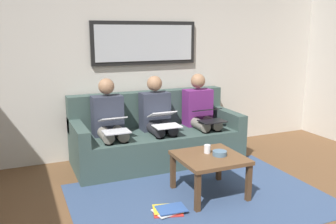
{
  "coord_description": "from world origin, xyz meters",
  "views": [
    {
      "loc": [
        1.68,
        2.24,
        1.7
      ],
      "look_at": [
        0.0,
        -1.7,
        0.75
      ],
      "focal_mm": 38.74,
      "sensor_mm": 36.0,
      "label": 1
    }
  ],
  "objects_px": {
    "bowl": "(220,153)",
    "laptop_silver": "(114,124)",
    "laptop_black": "(209,115)",
    "person_middle": "(158,117)",
    "framed_mirror": "(145,43)",
    "laptop_white": "(164,119)",
    "magazine_stack": "(169,210)",
    "cup": "(207,149)",
    "person_left": "(201,113)",
    "couch": "(156,138)",
    "coffee_table": "(210,161)",
    "person_right": "(110,122)"
  },
  "relations": [
    {
      "from": "cup",
      "to": "laptop_silver",
      "type": "xyz_separation_m",
      "value": [
        0.79,
        -0.83,
        0.15
      ]
    },
    {
      "from": "bowl",
      "to": "laptop_white",
      "type": "bearing_deg",
      "value": -76.26
    },
    {
      "from": "person_left",
      "to": "coffee_table",
      "type": "bearing_deg",
      "value": 66.31
    },
    {
      "from": "cup",
      "to": "person_middle",
      "type": "distance_m",
      "value": 1.08
    },
    {
      "from": "framed_mirror",
      "to": "laptop_white",
      "type": "distance_m",
      "value": 1.15
    },
    {
      "from": "coffee_table",
      "to": "cup",
      "type": "bearing_deg",
      "value": -100.99
    },
    {
      "from": "person_right",
      "to": "cup",
      "type": "bearing_deg",
      "value": 126.75
    },
    {
      "from": "laptop_black",
      "to": "person_middle",
      "type": "relative_size",
      "value": 0.33
    },
    {
      "from": "cup",
      "to": "bowl",
      "type": "xyz_separation_m",
      "value": [
        -0.08,
        0.12,
        -0.02
      ]
    },
    {
      "from": "person_middle",
      "to": "magazine_stack",
      "type": "height_order",
      "value": "person_middle"
    },
    {
      "from": "cup",
      "to": "bowl",
      "type": "height_order",
      "value": "cup"
    },
    {
      "from": "cup",
      "to": "person_right",
      "type": "height_order",
      "value": "person_right"
    },
    {
      "from": "person_middle",
      "to": "laptop_white",
      "type": "relative_size",
      "value": 2.87
    },
    {
      "from": "coffee_table",
      "to": "magazine_stack",
      "type": "height_order",
      "value": "coffee_table"
    },
    {
      "from": "cup",
      "to": "framed_mirror",
      "type": "bearing_deg",
      "value": -84.25
    },
    {
      "from": "laptop_black",
      "to": "person_right",
      "type": "xyz_separation_m",
      "value": [
        1.28,
        -0.24,
        -0.02
      ]
    },
    {
      "from": "person_left",
      "to": "laptop_silver",
      "type": "xyz_separation_m",
      "value": [
        1.28,
        0.23,
        0.02
      ]
    },
    {
      "from": "bowl",
      "to": "laptop_silver",
      "type": "height_order",
      "value": "laptop_silver"
    },
    {
      "from": "bowl",
      "to": "magazine_stack",
      "type": "xyz_separation_m",
      "value": [
        0.65,
        0.17,
        -0.43
      ]
    },
    {
      "from": "couch",
      "to": "laptop_white",
      "type": "distance_m",
      "value": 0.44
    },
    {
      "from": "coffee_table",
      "to": "laptop_black",
      "type": "distance_m",
      "value": 1.07
    },
    {
      "from": "magazine_stack",
      "to": "cup",
      "type": "bearing_deg",
      "value": -153.06
    },
    {
      "from": "couch",
      "to": "bowl",
      "type": "distance_m",
      "value": 1.28
    },
    {
      "from": "couch",
      "to": "person_left",
      "type": "distance_m",
      "value": 0.71
    },
    {
      "from": "person_middle",
      "to": "coffee_table",
      "type": "bearing_deg",
      "value": 96.75
    },
    {
      "from": "bowl",
      "to": "person_right",
      "type": "height_order",
      "value": "person_right"
    },
    {
      "from": "couch",
      "to": "coffee_table",
      "type": "bearing_deg",
      "value": 96.37
    },
    {
      "from": "framed_mirror",
      "to": "laptop_silver",
      "type": "relative_size",
      "value": 3.92
    },
    {
      "from": "bowl",
      "to": "person_right",
      "type": "distance_m",
      "value": 1.48
    },
    {
      "from": "coffee_table",
      "to": "magazine_stack",
      "type": "bearing_deg",
      "value": 20.11
    },
    {
      "from": "framed_mirror",
      "to": "magazine_stack",
      "type": "relative_size",
      "value": 4.35
    },
    {
      "from": "coffee_table",
      "to": "person_middle",
      "type": "xyz_separation_m",
      "value": [
        0.14,
        -1.15,
        0.24
      ]
    },
    {
      "from": "laptop_black",
      "to": "coffee_table",
      "type": "bearing_deg",
      "value": 61.05
    },
    {
      "from": "bowl",
      "to": "laptop_silver",
      "type": "distance_m",
      "value": 1.3
    },
    {
      "from": "laptop_silver",
      "to": "person_left",
      "type": "bearing_deg",
      "value": -169.62
    },
    {
      "from": "laptop_white",
      "to": "person_left",
      "type": "bearing_deg",
      "value": -160.5
    },
    {
      "from": "framed_mirror",
      "to": "bowl",
      "type": "distance_m",
      "value": 1.98
    },
    {
      "from": "laptop_black",
      "to": "laptop_white",
      "type": "xyz_separation_m",
      "value": [
        0.64,
        -0.01,
        -0.0
      ]
    },
    {
      "from": "coffee_table",
      "to": "person_middle",
      "type": "relative_size",
      "value": 0.58
    },
    {
      "from": "laptop_silver",
      "to": "cup",
      "type": "bearing_deg",
      "value": 133.78
    },
    {
      "from": "couch",
      "to": "laptop_silver",
      "type": "height_order",
      "value": "couch"
    },
    {
      "from": "coffee_table",
      "to": "person_left",
      "type": "distance_m",
      "value": 1.28
    },
    {
      "from": "framed_mirror",
      "to": "coffee_table",
      "type": "bearing_deg",
      "value": 94.84
    },
    {
      "from": "couch",
      "to": "laptop_black",
      "type": "distance_m",
      "value": 0.78
    },
    {
      "from": "cup",
      "to": "person_left",
      "type": "height_order",
      "value": "person_left"
    },
    {
      "from": "couch",
      "to": "bowl",
      "type": "relative_size",
      "value": 14.72
    },
    {
      "from": "laptop_black",
      "to": "laptop_silver",
      "type": "bearing_deg",
      "value": -0.14
    },
    {
      "from": "bowl",
      "to": "laptop_white",
      "type": "height_order",
      "value": "laptop_white"
    },
    {
      "from": "laptop_black",
      "to": "magazine_stack",
      "type": "bearing_deg",
      "value": 46.48
    },
    {
      "from": "bowl",
      "to": "magazine_stack",
      "type": "relative_size",
      "value": 0.44
    }
  ]
}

